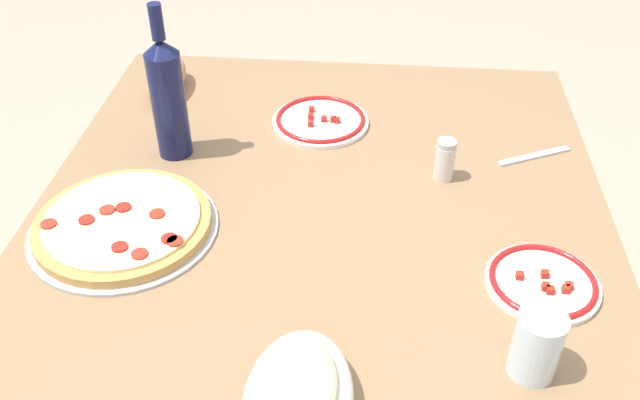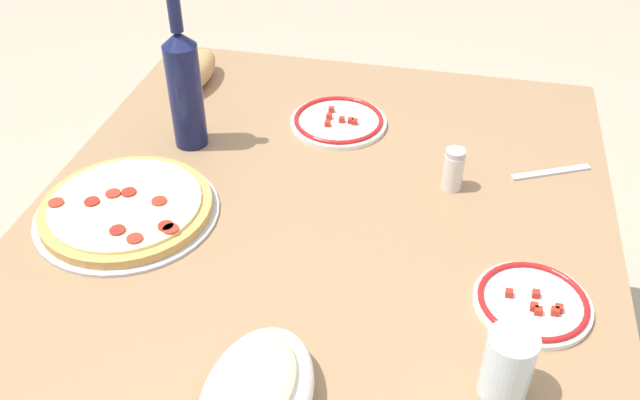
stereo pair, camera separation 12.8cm
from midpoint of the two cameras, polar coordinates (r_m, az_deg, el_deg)
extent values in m
cube|color=#93704C|center=(1.31, 2.80, -1.66)|extent=(1.24, 1.09, 0.03)
cylinder|color=#33302D|center=(2.06, -7.98, 2.31)|extent=(0.07, 0.07, 0.68)
cylinder|color=#33302D|center=(1.99, 19.38, -1.33)|extent=(0.07, 0.07, 0.68)
cylinder|color=#B7B7BC|center=(1.33, -12.93, -1.15)|extent=(0.34, 0.34, 0.01)
cylinder|color=tan|center=(1.32, -13.00, -0.75)|extent=(0.32, 0.32, 0.02)
cylinder|color=beige|center=(1.31, -13.08, -0.34)|extent=(0.28, 0.28, 0.01)
cylinder|color=#B22D1E|center=(1.34, -18.40, -0.31)|extent=(0.03, 0.03, 0.00)
cylinder|color=#B22D1E|center=(1.22, -12.14, -3.24)|extent=(0.03, 0.03, 0.00)
cylinder|color=#B22D1E|center=(1.33, -14.08, 0.42)|extent=(0.03, 0.03, 0.00)
cylinder|color=#B22D1E|center=(1.23, -9.30, -2.49)|extent=(0.03, 0.03, 0.00)
cylinder|color=maroon|center=(1.24, -9.72, -2.23)|extent=(0.03, 0.03, 0.00)
cylinder|color=maroon|center=(1.24, -13.55, -2.55)|extent=(0.03, 0.03, 0.00)
cylinder|color=maroon|center=(1.32, -15.68, -0.23)|extent=(0.03, 0.03, 0.00)
cylinder|color=maroon|center=(1.33, -12.85, 0.53)|extent=(0.03, 0.03, 0.00)
cylinder|color=#B22D1E|center=(1.30, -10.38, -0.19)|extent=(0.03, 0.03, 0.00)
ellipsoid|color=white|center=(0.97, -1.32, -16.01)|extent=(0.24, 0.15, 0.07)
ellipsoid|color=#AD2819|center=(0.96, -1.33, -15.58)|extent=(0.20, 0.12, 0.03)
ellipsoid|color=beige|center=(0.94, -1.34, -14.93)|extent=(0.17, 0.10, 0.02)
cylinder|color=#141942|center=(1.45, -8.49, 8.35)|extent=(0.07, 0.07, 0.23)
cone|color=#141942|center=(1.39, -8.98, 12.94)|extent=(0.07, 0.07, 0.03)
cylinder|color=#141942|center=(1.37, -9.19, 14.83)|extent=(0.03, 0.03, 0.07)
cylinder|color=silver|center=(1.03, 18.78, -12.91)|extent=(0.07, 0.07, 0.11)
cylinder|color=white|center=(1.56, 3.90, 6.31)|extent=(0.22, 0.22, 0.01)
torus|color=red|center=(1.55, 3.91, 6.56)|extent=(0.20, 0.20, 0.01)
cube|color=#AD2819|center=(1.55, 4.19, 6.54)|extent=(0.01, 0.01, 0.01)
cube|color=#AD2819|center=(1.58, 3.28, 7.38)|extent=(0.01, 0.01, 0.01)
cube|color=#AD2819|center=(1.53, 3.04, 6.21)|extent=(0.01, 0.01, 0.01)
cube|color=#AD2819|center=(1.56, 3.13, 6.82)|extent=(0.01, 0.01, 0.01)
cube|color=#AD2819|center=(1.54, 4.87, 6.46)|extent=(0.01, 0.01, 0.01)
cube|color=#AD2819|center=(1.54, 5.27, 6.35)|extent=(0.01, 0.01, 0.01)
cylinder|color=white|center=(1.19, 20.09, -8.16)|extent=(0.19, 0.19, 0.01)
torus|color=red|center=(1.18, 20.17, -7.89)|extent=(0.18, 0.18, 0.01)
cube|color=#AD2819|center=(1.17, 20.61, -8.69)|extent=(0.01, 0.01, 0.01)
cube|color=#AD2819|center=(1.17, 20.28, -8.39)|extent=(0.01, 0.01, 0.01)
cube|color=#AD2819|center=(1.19, 20.36, -7.40)|extent=(0.01, 0.01, 0.01)
cube|color=#AD2819|center=(1.17, 21.83, -8.65)|extent=(0.01, 0.01, 0.01)
cube|color=#AD2819|center=(1.18, 22.09, -8.42)|extent=(0.01, 0.01, 0.01)
cube|color=#AD2819|center=(1.18, 18.38, -7.43)|extent=(0.01, 0.01, 0.01)
ellipsoid|color=tan|center=(1.72, -8.14, 10.42)|extent=(0.19, 0.08, 0.07)
cylinder|color=silver|center=(1.38, 13.54, 2.19)|extent=(0.04, 0.04, 0.07)
cylinder|color=#B7B7BC|center=(1.35, 13.81, 3.68)|extent=(0.04, 0.04, 0.01)
cube|color=#B7B7BC|center=(1.50, 20.84, 2.06)|extent=(0.09, 0.16, 0.00)
camera|label=1|loc=(0.06, -87.14, 2.22)|focal=38.87mm
camera|label=2|loc=(0.06, 92.86, -2.22)|focal=38.87mm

